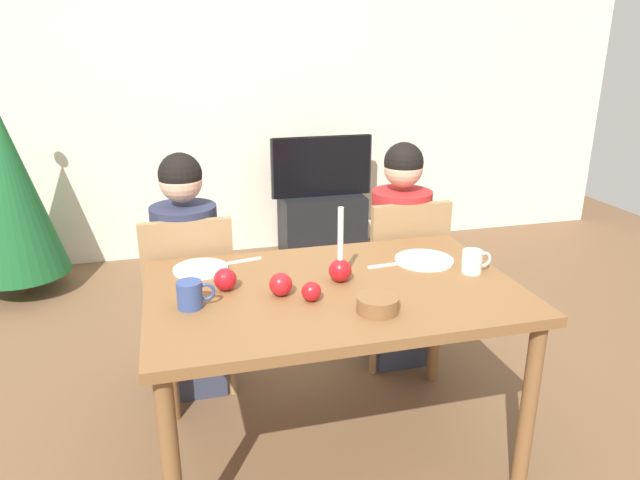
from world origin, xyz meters
TOP-DOWN VIEW (x-y plane):
  - ground_plane at (0.00, 0.00)m, footprint 7.68×7.68m
  - back_wall at (0.00, 2.60)m, footprint 6.40×0.10m
  - dining_table at (0.00, 0.00)m, footprint 1.40×0.90m
  - chair_left at (-0.52, 0.61)m, footprint 0.40×0.40m
  - chair_right at (0.54, 0.61)m, footprint 0.40×0.40m
  - person_left_child at (-0.52, 0.64)m, footprint 0.30×0.30m
  - person_right_child at (0.54, 0.64)m, footprint 0.30×0.30m
  - tv_stand at (0.57, 2.30)m, footprint 0.64×0.40m
  - tv at (0.57, 2.30)m, footprint 0.79×0.05m
  - christmas_tree at (-1.59, 2.09)m, footprint 0.62×0.62m
  - candle_centerpiece at (0.04, 0.04)m, footprint 0.09×0.09m
  - plate_left at (-0.48, 0.30)m, footprint 0.22×0.22m
  - plate_right at (0.44, 0.15)m, footprint 0.25×0.25m
  - mug_left at (-0.53, -0.05)m, footprint 0.13×0.09m
  - mug_right at (0.58, -0.01)m, footprint 0.12×0.08m
  - fork_left at (-0.31, 0.34)m, footprint 0.18×0.05m
  - fork_right at (0.28, 0.15)m, footprint 0.18×0.03m
  - bowl_walnuts at (0.09, -0.25)m, footprint 0.15×0.15m
  - apple_near_candle at (-0.11, -0.10)m, footprint 0.07×0.07m
  - apple_by_left_plate at (-0.40, 0.07)m, footprint 0.09×0.09m
  - apple_by_right_mug at (-0.21, -0.03)m, footprint 0.09×0.09m

SIDE VIEW (x-z plane):
  - ground_plane at x=0.00m, z-range 0.00..0.00m
  - tv_stand at x=0.57m, z-range 0.00..0.48m
  - chair_left at x=-0.52m, z-range 0.06..0.96m
  - chair_right at x=0.54m, z-range 0.06..0.96m
  - person_left_child at x=-0.52m, z-range -0.02..1.16m
  - person_right_child at x=0.54m, z-range -0.02..1.16m
  - dining_table at x=0.00m, z-range 0.29..1.04m
  - tv at x=0.57m, z-range 0.48..0.94m
  - christmas_tree at x=-1.59m, z-range 0.03..1.41m
  - fork_left at x=-0.31m, z-range 0.75..0.76m
  - fork_right at x=0.28m, z-range 0.75..0.76m
  - plate_left at x=-0.48m, z-range 0.75..0.76m
  - plate_right at x=0.44m, z-range 0.75..0.76m
  - bowl_walnuts at x=0.09m, z-range 0.75..0.81m
  - apple_near_candle at x=-0.11m, z-range 0.75..0.82m
  - apple_by_left_plate at x=-0.40m, z-range 0.75..0.84m
  - apple_by_right_mug at x=-0.21m, z-range 0.75..0.84m
  - mug_right at x=0.58m, z-range 0.75..0.84m
  - mug_left at x=-0.53m, z-range 0.75..0.85m
  - candle_centerpiece at x=0.04m, z-range 0.66..0.96m
  - back_wall at x=0.00m, z-range 0.00..2.60m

